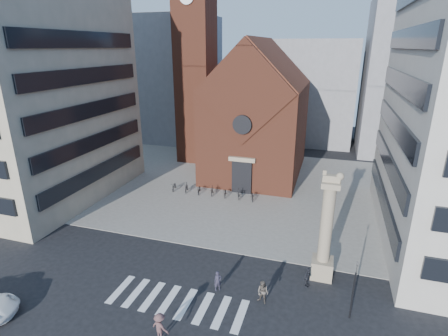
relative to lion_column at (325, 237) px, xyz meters
The scene contains 22 objects.
ground 11.01m from the lion_column, 163.32° to the right, with size 120.00×120.00×0.00m, color black.
piazza 19.18m from the lion_column, 122.03° to the left, with size 46.00×30.00×0.05m, color gray.
zebra_crossing 11.72m from the lion_column, 147.61° to the right, with size 10.20×3.20×0.01m, color white, non-canonical shape.
church 24.62m from the lion_column, 114.43° to the left, with size 12.00×16.65×18.00m.
campanile 34.29m from the lion_column, 128.68° to the left, with size 5.50×5.50×31.20m.
building_left 36.01m from the lion_column, 168.37° to the left, with size 18.00×20.00×26.00m, color tan.
bg_block_left 48.23m from the lion_column, 129.04° to the left, with size 16.00×14.00×22.00m, color gray.
bg_block_mid 42.55m from the lion_column, 95.45° to the left, with size 14.00×12.00×18.00m, color gray.
bg_block_right 41.69m from the lion_column, 72.91° to the left, with size 16.00×14.00×24.00m, color gray.
lion_column is the anchor object (origin of this frame).
traffic_light 4.62m from the lion_column, 63.54° to the right, with size 0.13×0.16×4.30m.
pedestrian_0 8.59m from the lion_column, 151.26° to the right, with size 0.56×0.37×1.54m, color #2C2939.
pedestrian_1 6.26m from the lion_column, 131.29° to the right, with size 0.84×0.66×1.74m, color #544B43.
pedestrian_2 3.27m from the lion_column, 121.89° to the right, with size 0.94×0.39×1.60m, color #25262D.
pedestrian_3 13.20m from the lion_column, 134.39° to the right, with size 1.18×0.68×1.83m, color brown.
scooter_0 22.12m from the lion_column, 146.08° to the left, with size 0.63×1.82×0.95m, color black.
scooter_1 20.77m from the lion_column, 143.51° to the left, with size 0.50×1.76×1.06m, color black.
scooter_2 19.49m from the lion_column, 140.59° to the left, with size 0.63×1.82×0.95m, color black.
scooter_3 18.26m from the lion_column, 137.26° to the left, with size 0.50×1.76×1.06m, color black.
scooter_4 17.11m from the lion_column, 133.45° to the left, with size 0.63×1.82×0.95m, color black.
scooter_5 16.02m from the lion_column, 129.09° to the left, with size 0.50×1.76×1.06m, color black.
scooter_6 15.07m from the lion_column, 124.12° to the left, with size 0.63×1.82×0.95m, color black.
Camera 1 is at (9.60, -21.02, 16.90)m, focal length 28.00 mm.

